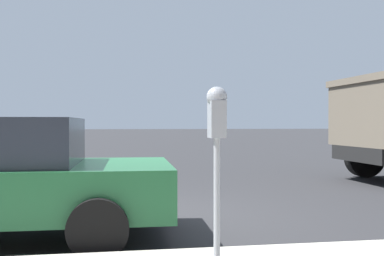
% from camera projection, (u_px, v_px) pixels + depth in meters
% --- Properties ---
extents(ground_plane, '(220.00, 220.00, 0.00)m').
position_uv_depth(ground_plane, '(131.00, 218.00, 6.63)').
color(ground_plane, '#2B2B2D').
extents(parking_meter, '(0.21, 0.19, 1.60)m').
position_uv_depth(parking_meter, '(217.00, 128.00, 4.09)').
color(parking_meter, gray).
rests_on(parking_meter, sidewalk).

